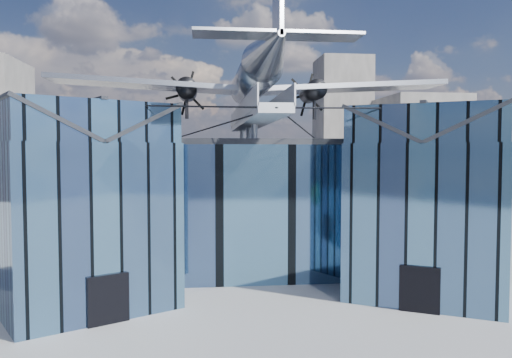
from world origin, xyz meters
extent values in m
plane|color=gray|center=(0.00, 0.00, 0.00)|extent=(120.00, 120.00, 0.00)
cube|color=#486D93|center=(0.00, 9.00, 4.75)|extent=(28.00, 14.00, 9.50)
cube|color=#25272C|center=(0.00, 9.00, 9.70)|extent=(28.00, 14.00, 0.40)
cube|color=#486D93|center=(-10.50, -1.00, 4.75)|extent=(11.79, 11.43, 9.50)
cube|color=#486D93|center=(-10.50, -1.00, 10.60)|extent=(11.56, 11.20, 2.20)
cube|color=#25272C|center=(-12.45, -2.12, 10.60)|extent=(7.98, 9.23, 2.40)
cube|color=#25272C|center=(-8.55, 0.12, 10.60)|extent=(7.98, 9.23, 2.40)
cube|color=#25272C|center=(-10.50, -1.00, 11.75)|extent=(4.30, 7.10, 0.18)
cube|color=black|center=(-8.48, -4.51, 1.30)|extent=(2.03, 1.32, 2.60)
cube|color=black|center=(-6.60, 1.25, 4.75)|extent=(0.34, 0.34, 9.50)
cube|color=#486D93|center=(10.50, -1.00, 4.75)|extent=(11.79, 11.43, 9.50)
cube|color=#486D93|center=(10.50, -1.00, 10.60)|extent=(11.56, 11.20, 2.20)
cube|color=#25272C|center=(8.55, 0.12, 10.60)|extent=(7.98, 9.23, 2.40)
cube|color=#25272C|center=(12.45, -2.12, 10.60)|extent=(7.98, 9.23, 2.40)
cube|color=#25272C|center=(10.50, -1.00, 11.75)|extent=(4.30, 7.10, 0.18)
cube|color=black|center=(8.48, -4.51, 1.30)|extent=(2.03, 1.32, 2.60)
cube|color=black|center=(6.60, 1.25, 4.75)|extent=(0.34, 0.34, 9.50)
cube|color=#9498A1|center=(0.00, 3.50, 11.10)|extent=(1.80, 21.00, 0.50)
cube|color=#9498A1|center=(-0.90, 3.50, 11.75)|extent=(0.08, 21.00, 1.10)
cube|color=#9498A1|center=(0.90, 3.50, 11.75)|extent=(0.08, 21.00, 1.10)
cylinder|color=#9498A1|center=(0.00, 13.00, 10.43)|extent=(0.44, 0.44, 1.35)
cylinder|color=#9498A1|center=(0.00, 7.00, 10.43)|extent=(0.44, 0.44, 1.35)
cylinder|color=#9498A1|center=(0.00, 3.00, 10.43)|extent=(0.44, 0.44, 1.35)
cylinder|color=#9498A1|center=(0.00, 4.00, 12.05)|extent=(0.70, 0.70, 1.40)
cylinder|color=black|center=(-5.25, -4.00, 11.40)|extent=(10.55, 6.08, 0.69)
cylinder|color=black|center=(5.25, -4.00, 11.40)|extent=(10.55, 6.08, 0.69)
cylinder|color=black|center=(-3.00, 1.50, 10.55)|extent=(6.09, 17.04, 1.19)
cylinder|color=black|center=(3.00, 1.50, 10.55)|extent=(6.09, 17.04, 1.19)
cylinder|color=#9DA1A9|center=(0.00, 4.00, 14.00)|extent=(2.50, 11.00, 2.50)
sphere|color=#9DA1A9|center=(0.00, 9.50, 14.00)|extent=(2.50, 2.50, 2.50)
cube|color=black|center=(0.00, 8.50, 14.69)|extent=(1.60, 1.40, 0.50)
cone|color=#9DA1A9|center=(0.00, -5.00, 14.30)|extent=(2.50, 7.00, 2.50)
cube|color=#9DA1A9|center=(0.00, -7.30, 15.90)|extent=(0.18, 2.40, 3.40)
cube|color=#9DA1A9|center=(0.00, -7.20, 14.50)|extent=(8.00, 1.80, 0.14)
cube|color=#9DA1A9|center=(-7.00, 5.00, 13.70)|extent=(14.00, 3.20, 1.08)
cylinder|color=black|center=(-4.60, 5.60, 13.45)|extent=(1.44, 3.20, 1.44)
cone|color=black|center=(-4.60, 7.40, 13.45)|extent=(0.70, 0.70, 0.70)
cube|color=black|center=(-4.60, 7.55, 13.45)|extent=(1.05, 0.06, 3.33)
cube|color=black|center=(-4.60, 7.55, 13.45)|extent=(2.53, 0.06, 2.53)
cube|color=black|center=(-4.60, 7.55, 13.45)|extent=(3.33, 0.06, 1.05)
cylinder|color=black|center=(-4.60, 5.00, 12.22)|extent=(0.24, 0.24, 1.75)
cube|color=#9DA1A9|center=(7.00, 5.00, 13.70)|extent=(14.00, 3.20, 1.08)
cylinder|color=black|center=(4.60, 5.60, 13.45)|extent=(1.44, 3.20, 1.44)
cone|color=black|center=(4.60, 7.40, 13.45)|extent=(0.70, 0.70, 0.70)
cube|color=black|center=(4.60, 7.55, 13.45)|extent=(1.05, 0.06, 3.33)
cube|color=black|center=(4.60, 7.55, 13.45)|extent=(2.53, 0.06, 2.53)
cube|color=black|center=(4.60, 7.55, 13.45)|extent=(3.33, 0.06, 1.05)
cylinder|color=black|center=(4.60, 5.00, 12.22)|extent=(0.24, 0.24, 1.75)
cube|color=gray|center=(32.00, 48.00, 9.00)|extent=(12.00, 14.00, 18.00)
cube|color=gray|center=(-20.00, 55.00, 7.00)|extent=(14.00, 10.00, 14.00)
cube|color=gray|center=(22.00, 58.00, 13.00)|extent=(9.00, 9.00, 26.00)
cylinder|color=#332414|center=(19.75, 11.18, 1.33)|extent=(0.48, 0.48, 2.65)
sphere|color=#224A1A|center=(19.75, 11.18, 3.69)|extent=(4.49, 4.49, 3.47)
camera|label=1|loc=(-3.64, -30.80, 8.93)|focal=35.00mm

